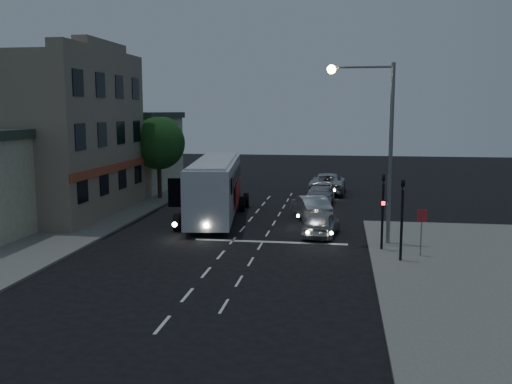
% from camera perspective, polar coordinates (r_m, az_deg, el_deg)
% --- Properties ---
extents(ground, '(120.00, 120.00, 0.00)m').
position_cam_1_polar(ground, '(28.24, -3.12, -5.79)').
color(ground, black).
extents(sidewalk_far, '(12.00, 50.00, 0.12)m').
position_cam_1_polar(sidewalk_far, '(40.04, -19.26, -1.98)').
color(sidewalk_far, slate).
rests_on(sidewalk_far, ground).
extents(road_markings, '(8.00, 30.55, 0.01)m').
position_cam_1_polar(road_markings, '(31.19, 0.43, -4.42)').
color(road_markings, silver).
rests_on(road_markings, ground).
extents(tour_bus, '(4.11, 12.49, 3.76)m').
position_cam_1_polar(tour_bus, '(36.20, -4.10, 0.58)').
color(tour_bus, silver).
rests_on(tour_bus, ground).
extents(car_suv, '(2.19, 4.30, 1.40)m').
position_cam_1_polar(car_suv, '(31.25, 6.52, -3.15)').
color(car_suv, '#AAAAAA').
rests_on(car_suv, ground).
extents(car_sedan_a, '(2.93, 4.92, 1.53)m').
position_cam_1_polar(car_sedan_a, '(36.01, 5.48, -1.52)').
color(car_sedan_a, silver).
rests_on(car_sedan_a, ground).
extents(car_sedan_b, '(2.19, 4.89, 1.39)m').
position_cam_1_polar(car_sedan_b, '(41.61, 6.39, -0.31)').
color(car_sedan_b, '#A7A8AC').
rests_on(car_sedan_b, ground).
extents(car_sedan_c, '(2.96, 6.11, 1.68)m').
position_cam_1_polar(car_sedan_c, '(47.41, 7.18, 0.89)').
color(car_sedan_c, '#B7B7B7').
rests_on(car_sedan_c, ground).
extents(traffic_signal_main, '(0.25, 0.35, 4.10)m').
position_cam_1_polar(traffic_signal_main, '(28.03, 12.58, -1.03)').
color(traffic_signal_main, black).
rests_on(traffic_signal_main, sidewalk_near).
extents(traffic_signal_side, '(0.18, 0.15, 4.10)m').
position_cam_1_polar(traffic_signal_side, '(26.15, 14.41, -1.75)').
color(traffic_signal_side, black).
rests_on(traffic_signal_side, sidewalk_near).
extents(regulatory_sign, '(0.45, 0.12, 2.20)m').
position_cam_1_polar(regulatory_sign, '(27.36, 16.23, -3.15)').
color(regulatory_sign, slate).
rests_on(regulatory_sign, sidewalk_near).
extents(streetlight, '(3.32, 0.44, 9.00)m').
position_cam_1_polar(streetlight, '(29.10, 12.09, 5.87)').
color(streetlight, slate).
rests_on(streetlight, sidewalk_near).
extents(main_building, '(10.12, 12.00, 11.00)m').
position_cam_1_polar(main_building, '(39.96, -20.83, 5.29)').
color(main_building, gray).
rests_on(main_building, sidewalk_far).
extents(low_building_north, '(9.40, 9.40, 6.50)m').
position_cam_1_polar(low_building_north, '(50.67, -13.64, 4.09)').
color(low_building_north, '#A59C84').
rests_on(low_building_north, sidewalk_far).
extents(street_tree, '(4.00, 4.00, 6.20)m').
position_cam_1_polar(street_tree, '(44.12, -9.72, 5.07)').
color(street_tree, black).
rests_on(street_tree, sidewalk_far).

